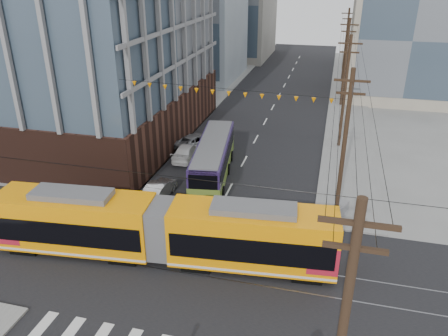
{
  "coord_description": "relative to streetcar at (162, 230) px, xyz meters",
  "views": [
    {
      "loc": [
        7.47,
        -16.71,
        16.52
      ],
      "look_at": [
        0.8,
        9.28,
        4.18
      ],
      "focal_mm": 35.0,
      "sensor_mm": 36.0,
      "label": 1
    }
  ],
  "objects": [
    {
      "name": "ground",
      "position": [
        1.8,
        -4.18,
        -2.02
      ],
      "size": [
        160.0,
        160.0,
        0.0
      ],
      "primitive_type": "plane",
      "color": "slate"
    },
    {
      "name": "bg_bldg_nw_near",
      "position": [
        -15.2,
        47.82,
        6.98
      ],
      "size": [
        18.0,
        16.0,
        18.0
      ],
      "primitive_type": "cube",
      "color": "#8C99A5",
      "rests_on": "ground"
    },
    {
      "name": "bg_bldg_ne_near",
      "position": [
        17.8,
        43.82,
        5.98
      ],
      "size": [
        14.0,
        14.0,
        16.0
      ],
      "primitive_type": "cube",
      "color": "gray",
      "rests_on": "ground"
    },
    {
      "name": "bg_bldg_nw_far",
      "position": [
        -12.2,
        67.82,
        7.98
      ],
      "size": [
        16.0,
        18.0,
        20.0
      ],
      "primitive_type": "cube",
      "color": "gray",
      "rests_on": "ground"
    },
    {
      "name": "bg_bldg_ne_far",
      "position": [
        19.8,
        63.82,
        4.98
      ],
      "size": [
        16.0,
        16.0,
        14.0
      ],
      "primitive_type": "cube",
      "color": "#8C99A5",
      "rests_on": "ground"
    },
    {
      "name": "utility_pole_far",
      "position": [
        10.3,
        51.82,
        3.48
      ],
      "size": [
        0.3,
        0.3,
        11.0
      ],
      "primitive_type": "cylinder",
      "color": "black",
      "rests_on": "ground"
    },
    {
      "name": "streetcar",
      "position": [
        0.0,
        0.0,
        0.0
      ],
      "size": [
        21.12,
        4.9,
        4.03
      ],
      "primitive_type": null,
      "rotation": [
        0.0,
        0.0,
        0.09
      ],
      "color": "#FF9504",
      "rests_on": "ground"
    },
    {
      "name": "city_bus",
      "position": [
        -0.14,
        12.11,
        -0.38
      ],
      "size": [
        4.12,
        11.81,
        3.28
      ],
      "primitive_type": null,
      "rotation": [
        0.0,
        0.0,
        0.14
      ],
      "color": "#2D1E4F",
      "rests_on": "ground"
    },
    {
      "name": "parked_car_silver",
      "position": [
        -3.21,
        7.27,
        -1.33
      ],
      "size": [
        1.68,
        4.22,
        1.37
      ],
      "primitive_type": "imported",
      "rotation": [
        0.0,
        0.0,
        3.09
      ],
      "color": "silver",
      "rests_on": "ground"
    },
    {
      "name": "parked_car_white",
      "position": [
        -3.6,
        15.1,
        -1.31
      ],
      "size": [
        2.18,
        4.93,
        1.41
      ],
      "primitive_type": "imported",
      "rotation": [
        0.0,
        0.0,
        3.19
      ],
      "color": "silver",
      "rests_on": "ground"
    },
    {
      "name": "parked_car_grey",
      "position": [
        -3.79,
        18.04,
        -1.33
      ],
      "size": [
        3.78,
        5.4,
        1.37
      ],
      "primitive_type": "imported",
      "rotation": [
        0.0,
        0.0,
        2.8
      ],
      "color": "slate",
      "rests_on": "ground"
    },
    {
      "name": "jersey_barrier",
      "position": [
        10.1,
        6.75,
        -1.57
      ],
      "size": [
        2.6,
        4.52,
        0.89
      ],
      "primitive_type": "cube",
      "rotation": [
        0.0,
        0.0,
        -0.38
      ],
      "color": "slate",
      "rests_on": "ground"
    }
  ]
}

